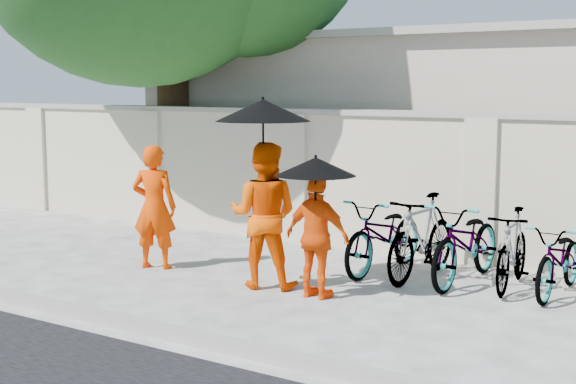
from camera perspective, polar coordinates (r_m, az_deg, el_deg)
The scene contains 14 objects.
ground at distance 9.63m, azimuth -4.45°, elevation -7.10°, with size 80.00×80.00×0.00m, color silver.
kerb at distance 8.39m, azimuth -11.66°, elevation -9.05°, with size 40.00×0.16×0.12m, color gray.
compound_wall at distance 11.66m, azimuth 9.14°, elevation 0.40°, with size 20.00×0.30×2.00m, color beige.
building_behind at distance 14.86m, azimuth 18.78°, elevation 3.95°, with size 14.00×6.00×3.20m, color #BAB1A3.
monk_left at distance 10.84m, azimuth -9.49°, elevation -1.04°, with size 0.61×0.40×1.66m, color #F23B00.
monk_center at distance 9.68m, azimuth -1.73°, elevation -1.65°, with size 0.86×0.67×1.77m, color #FF5200.
parasol_center at distance 9.46m, azimuth -1.79°, elevation 5.82°, with size 1.13×1.13×1.28m.
monk_right at distance 9.20m, azimuth 2.11°, elevation -3.21°, with size 0.84×0.35×1.43m, color #F84F07.
parasol_right at distance 9.01m, azimuth 1.98°, elevation 1.82°, with size 0.92×0.92×0.83m.
bike_0 at distance 10.60m, azimuth 6.90°, elevation -3.05°, with size 0.65×1.88×0.99m, color #A2A2A2.
bike_1 at distance 10.27m, azimuth 9.47°, elevation -3.18°, with size 0.51×1.79×1.08m, color #A2A2A2.
bike_2 at distance 10.17m, azimuth 12.62°, elevation -3.53°, with size 0.68×1.95×1.02m, color #A2A2A2.
bike_3 at distance 10.01m, azimuth 15.66°, elevation -3.96°, with size 0.45×1.61×0.97m, color #A2A2A2.
bike_4 at distance 9.89m, azimuth 18.78°, elevation -4.54°, with size 0.57×1.64×0.86m, color #A2A2A2.
Camera 1 is at (5.72, -7.36, 2.44)m, focal length 50.00 mm.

